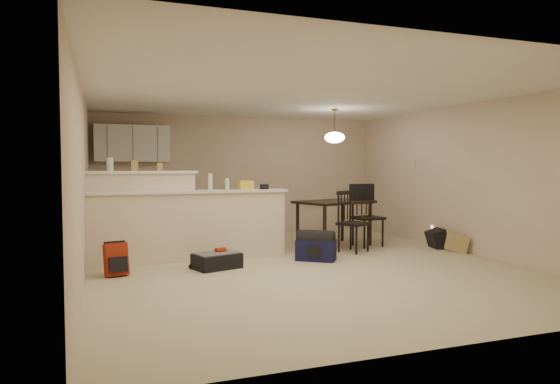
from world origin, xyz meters
name	(u,v)px	position (x,y,z in m)	size (l,w,h in m)	color
room	(303,181)	(0.00, 0.00, 1.25)	(7.00, 7.02, 2.50)	beige
breakfast_bar	(172,222)	(-1.76, 0.98, 0.61)	(3.08, 0.58, 1.39)	beige
upper_cabinets	(132,143)	(-2.20, 3.32, 1.90)	(1.40, 0.34, 0.70)	white
kitchen_counter	(145,218)	(-2.00, 3.19, 0.45)	(1.80, 0.60, 0.90)	white
thermostat	(414,164)	(2.98, 1.55, 1.50)	(0.02, 0.12, 0.12)	beige
jar	(110,164)	(-2.65, 1.12, 1.49)	(0.10, 0.10, 0.20)	silver
cereal_box	(134,166)	(-2.30, 1.12, 1.47)	(0.10, 0.07, 0.16)	tan
small_box	(160,167)	(-1.92, 1.12, 1.45)	(0.08, 0.06, 0.12)	tan
bottle_a	(210,182)	(-1.18, 0.90, 1.22)	(0.07, 0.07, 0.26)	silver
bottle_b	(227,184)	(-0.91, 0.90, 1.18)	(0.06, 0.06, 0.18)	silver
bag_lump	(246,185)	(-0.61, 0.90, 1.16)	(0.22, 0.18, 0.14)	tan
pouch	(264,187)	(-0.30, 0.90, 1.13)	(0.12, 0.10, 0.08)	tan
dining_table	(334,206)	(1.22, 1.44, 0.73)	(1.54, 1.27, 0.83)	black
pendant_lamp	(335,137)	(1.22, 1.44, 1.99)	(0.36, 0.36, 0.62)	brown
dining_chair_near	(354,222)	(1.24, 0.74, 0.52)	(0.45, 0.43, 1.04)	black
dining_chair_far	(368,216)	(1.78, 1.20, 0.56)	(0.49, 0.46, 1.11)	black
suitcase	(217,261)	(-1.24, 0.19, 0.11)	(0.63, 0.41, 0.21)	black
red_backpack	(116,260)	(-2.61, 0.18, 0.22)	(0.29, 0.18, 0.43)	maroon
navy_duffel	(316,250)	(0.34, 0.27, 0.16)	(0.59, 0.32, 0.32)	#12143A
black_daypack	(437,239)	(2.85, 0.61, 0.16)	(0.37, 0.26, 0.32)	black
cardboard_sheet	(457,243)	(2.85, 0.08, 0.16)	(0.43, 0.02, 0.33)	tan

